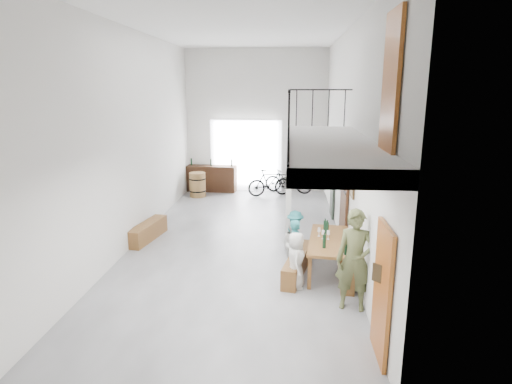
# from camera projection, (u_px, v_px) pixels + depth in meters

# --- Properties ---
(floor) EXTENTS (12.00, 12.00, 0.00)m
(floor) POSITION_uv_depth(u_px,v_px,m) (239.00, 241.00, 11.55)
(floor) COLOR slate
(floor) RESTS_ON ground
(room_walls) EXTENTS (12.00, 12.00, 12.00)m
(room_walls) POSITION_uv_depth(u_px,v_px,m) (238.00, 107.00, 10.71)
(room_walls) COLOR silver
(room_walls) RESTS_ON ground
(gateway_portal) EXTENTS (2.80, 0.08, 2.80)m
(gateway_portal) POSITION_uv_depth(u_px,v_px,m) (246.00, 156.00, 17.00)
(gateway_portal) COLOR white
(gateway_portal) RESTS_ON ground
(right_wall_decor) EXTENTS (0.07, 8.28, 5.07)m
(right_wall_decor) POSITION_uv_depth(u_px,v_px,m) (354.00, 197.00, 9.13)
(right_wall_decor) COLOR #9D4813
(right_wall_decor) RESTS_ON ground
(balcony) EXTENTS (1.52, 5.62, 4.00)m
(balcony) POSITION_uv_depth(u_px,v_px,m) (328.00, 148.00, 7.68)
(balcony) COLOR silver
(balcony) RESTS_ON ground
(tasting_table) EXTENTS (1.07, 2.14, 0.79)m
(tasting_table) POSITION_uv_depth(u_px,v_px,m) (329.00, 243.00, 9.40)
(tasting_table) COLOR brown
(tasting_table) RESTS_ON ground
(bench_inner) EXTENTS (0.72, 1.98, 0.45)m
(bench_inner) POSITION_uv_depth(u_px,v_px,m) (297.00, 264.00, 9.48)
(bench_inner) COLOR brown
(bench_inner) RESTS_ON ground
(bench_wall) EXTENTS (0.43, 2.12, 0.48)m
(bench_wall) POSITION_uv_depth(u_px,v_px,m) (345.00, 264.00, 9.42)
(bench_wall) COLOR brown
(bench_wall) RESTS_ON ground
(tableware) EXTENTS (0.51, 1.35, 0.35)m
(tableware) POSITION_uv_depth(u_px,v_px,m) (328.00, 235.00, 9.26)
(tableware) COLOR black
(tableware) RESTS_ON tasting_table
(side_bench) EXTENTS (0.64, 1.70, 0.47)m
(side_bench) POSITION_uv_depth(u_px,v_px,m) (148.00, 231.00, 11.60)
(side_bench) COLOR brown
(side_bench) RESTS_ON ground
(oak_barrel) EXTENTS (0.63, 0.63, 0.92)m
(oak_barrel) POSITION_uv_depth(u_px,v_px,m) (198.00, 185.00, 16.18)
(oak_barrel) COLOR olive
(oak_barrel) RESTS_ON ground
(serving_counter) EXTENTS (1.98, 0.68, 1.02)m
(serving_counter) POSITION_uv_depth(u_px,v_px,m) (212.00, 178.00, 17.03)
(serving_counter) COLOR #3D2110
(serving_counter) RESTS_ON ground
(counter_bottles) EXTENTS (1.70, 0.18, 0.28)m
(counter_bottles) POSITION_uv_depth(u_px,v_px,m) (211.00, 162.00, 16.88)
(counter_bottles) COLOR black
(counter_bottles) RESTS_ON serving_counter
(guest_left_a) EXTENTS (0.39, 0.59, 1.19)m
(guest_left_a) POSITION_uv_depth(u_px,v_px,m) (296.00, 260.00, 8.72)
(guest_left_a) COLOR silver
(guest_left_a) RESTS_ON ground
(guest_left_b) EXTENTS (0.36, 0.50, 1.26)m
(guest_left_b) POSITION_uv_depth(u_px,v_px,m) (296.00, 248.00, 9.31)
(guest_left_b) COLOR #226D72
(guest_left_b) RESTS_ON ground
(guest_left_c) EXTENTS (0.50, 0.58, 1.04)m
(guest_left_c) POSITION_uv_depth(u_px,v_px,m) (293.00, 243.00, 9.93)
(guest_left_c) COLOR silver
(guest_left_c) RESTS_ON ground
(guest_left_d) EXTENTS (0.65, 0.84, 1.14)m
(guest_left_d) POSITION_uv_depth(u_px,v_px,m) (295.00, 233.00, 10.41)
(guest_left_d) COLOR #226D72
(guest_left_d) RESTS_ON ground
(guest_right_a) EXTENTS (0.53, 0.73, 1.15)m
(guest_right_a) POSITION_uv_depth(u_px,v_px,m) (356.00, 259.00, 8.83)
(guest_right_a) COLOR #C2213C
(guest_right_a) RESTS_ON ground
(guest_right_b) EXTENTS (0.51, 1.01, 1.04)m
(guest_right_b) POSITION_uv_depth(u_px,v_px,m) (351.00, 251.00, 9.43)
(guest_right_b) COLOR black
(guest_right_b) RESTS_ON ground
(guest_right_c) EXTENTS (0.42, 0.55, 1.01)m
(guest_right_c) POSITION_uv_depth(u_px,v_px,m) (353.00, 241.00, 10.12)
(guest_right_c) COLOR silver
(guest_right_c) RESTS_ON ground
(host_standing) EXTENTS (0.77, 0.57, 1.91)m
(host_standing) POSITION_uv_depth(u_px,v_px,m) (355.00, 260.00, 7.81)
(host_standing) COLOR #4C512E
(host_standing) RESTS_ON ground
(potted_plant) EXTENTS (0.38, 0.34, 0.39)m
(potted_plant) POSITION_uv_depth(u_px,v_px,m) (330.00, 234.00, 11.54)
(potted_plant) COLOR #144619
(potted_plant) RESTS_ON ground
(bicycle_near) EXTENTS (2.00, 1.12, 1.00)m
(bicycle_near) POSITION_uv_depth(u_px,v_px,m) (289.00, 180.00, 16.76)
(bicycle_near) COLOR black
(bicycle_near) RESTS_ON ground
(bicycle_far) EXTENTS (1.78, 1.02, 1.03)m
(bicycle_far) POSITION_uv_depth(u_px,v_px,m) (270.00, 183.00, 16.26)
(bicycle_far) COLOR black
(bicycle_far) RESTS_ON ground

